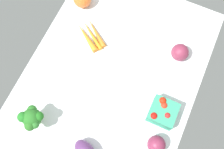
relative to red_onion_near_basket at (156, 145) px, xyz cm
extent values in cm
cube|color=white|center=(-20.55, -29.09, -4.77)|extent=(104.00, 76.00, 2.00)
sphere|color=#822B49|center=(0.00, 0.00, 0.00)|extent=(7.55, 7.55, 7.55)
cylinder|color=#AACA7F|center=(11.50, -50.12, -1.29)|extent=(3.56, 3.56, 4.98)
sphere|color=#297125|center=(11.50, -50.12, 4.18)|extent=(7.94, 7.94, 7.94)
sphere|color=#247725|center=(12.77, -53.03, 5.77)|extent=(4.32, 4.32, 4.32)
sphere|color=#2A7627|center=(8.69, -51.59, 4.38)|extent=(4.02, 4.02, 4.02)
sphere|color=#2F782D|center=(13.26, -47.48, 4.91)|extent=(3.56, 3.56, 3.56)
sphere|color=#2A6D23|center=(14.49, -49.04, 5.02)|extent=(4.37, 4.37, 4.37)
sphere|color=#227020|center=(9.84, -47.41, 5.42)|extent=(3.82, 3.82, 3.82)
cube|color=#379F79|center=(-13.44, -2.29, -0.31)|extent=(10.99, 10.99, 6.93)
sphere|color=red|center=(-12.28, -0.44, 2.72)|extent=(2.53, 2.53, 2.53)
sphere|color=red|center=(-17.28, -4.39, 2.64)|extent=(3.22, 3.22, 3.22)
sphere|color=red|center=(-15.68, -3.17, 2.36)|extent=(3.18, 3.18, 3.18)
sphere|color=red|center=(-9.83, -5.43, 2.50)|extent=(3.17, 3.17, 3.17)
cone|color=orange|center=(-37.09, -45.05, -2.58)|extent=(12.32, 14.88, 2.39)
cone|color=orange|center=(-35.17, -46.27, -2.71)|extent=(11.82, 15.43, 2.13)
cone|color=orange|center=(-32.78, -47.80, -2.28)|extent=(11.58, 15.34, 2.98)
sphere|color=#862D47|center=(-42.34, -5.04, 0.22)|extent=(7.99, 7.99, 7.99)
camera|label=1|loc=(15.13, -12.96, 112.08)|focal=43.04mm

